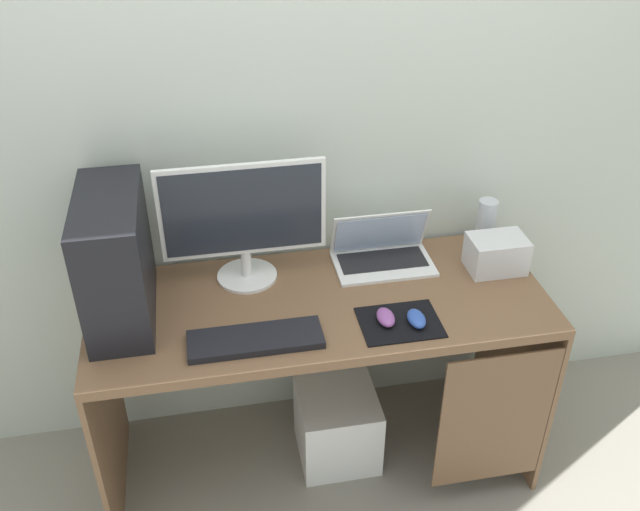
# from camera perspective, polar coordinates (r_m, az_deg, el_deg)

# --- Properties ---
(ground_plane) EXTENTS (8.00, 8.00, 0.00)m
(ground_plane) POSITION_cam_1_polar(r_m,az_deg,el_deg) (2.89, 0.00, -16.00)
(ground_plane) COLOR gray
(wall_back) EXTENTS (4.00, 0.05, 2.60)m
(wall_back) POSITION_cam_1_polar(r_m,az_deg,el_deg) (2.41, -1.52, 11.51)
(wall_back) COLOR beige
(wall_back) RESTS_ON ground_plane
(desk) EXTENTS (1.54, 0.62, 0.77)m
(desk) POSITION_cam_1_polar(r_m,az_deg,el_deg) (2.45, 0.51, -6.62)
(desk) COLOR brown
(desk) RESTS_ON ground_plane
(pc_tower) EXTENTS (0.20, 0.46, 0.42)m
(pc_tower) POSITION_cam_1_polar(r_m,az_deg,el_deg) (2.28, -16.34, -0.28)
(pc_tower) COLOR black
(pc_tower) RESTS_ON desk
(monitor) EXTENTS (0.56, 0.21, 0.44)m
(monitor) POSITION_cam_1_polar(r_m,az_deg,el_deg) (2.35, -6.26, 2.88)
(monitor) COLOR white
(monitor) RESTS_ON desk
(laptop) EXTENTS (0.35, 0.21, 0.20)m
(laptop) POSITION_cam_1_polar(r_m,az_deg,el_deg) (2.54, 5.09, 0.21)
(laptop) COLOR white
(laptop) RESTS_ON desk
(speaker) EXTENTS (0.07, 0.07, 0.19)m
(speaker) POSITION_cam_1_polar(r_m,az_deg,el_deg) (2.67, 13.36, 2.57)
(speaker) COLOR #B7BCC6
(speaker) RESTS_ON desk
(projector) EXTENTS (0.20, 0.14, 0.13)m
(projector) POSITION_cam_1_polar(r_m,az_deg,el_deg) (2.56, 14.19, 0.15)
(projector) COLOR silver
(projector) RESTS_ON desk
(keyboard) EXTENTS (0.42, 0.14, 0.02)m
(keyboard) POSITION_cam_1_polar(r_m,az_deg,el_deg) (2.19, -5.29, -6.83)
(keyboard) COLOR black
(keyboard) RESTS_ON desk
(mousepad) EXTENTS (0.26, 0.20, 0.00)m
(mousepad) POSITION_cam_1_polar(r_m,az_deg,el_deg) (2.28, 6.52, -5.44)
(mousepad) COLOR black
(mousepad) RESTS_ON desk
(mouse_left) EXTENTS (0.06, 0.10, 0.03)m
(mouse_left) POSITION_cam_1_polar(r_m,az_deg,el_deg) (2.26, 5.38, -5.04)
(mouse_left) COLOR #8C4C99
(mouse_left) RESTS_ON mousepad
(mouse_right) EXTENTS (0.06, 0.10, 0.03)m
(mouse_right) POSITION_cam_1_polar(r_m,az_deg,el_deg) (2.27, 7.87, -5.12)
(mouse_right) COLOR #2D51B2
(mouse_right) RESTS_ON mousepad
(subwoofer) EXTENTS (0.30, 0.30, 0.30)m
(subwoofer) POSITION_cam_1_polar(r_m,az_deg,el_deg) (2.80, 1.42, -13.68)
(subwoofer) COLOR white
(subwoofer) RESTS_ON ground_plane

